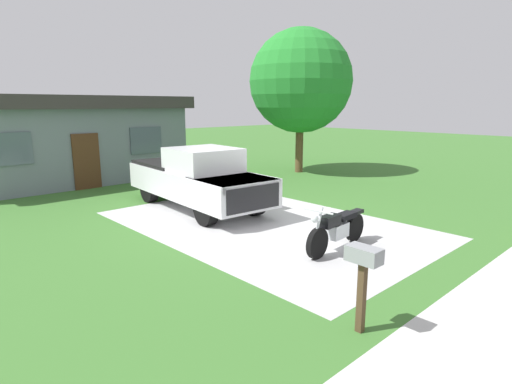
{
  "coord_description": "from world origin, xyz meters",
  "views": [
    {
      "loc": [
        -7.47,
        -7.65,
        3.16
      ],
      "look_at": [
        -0.19,
        0.14,
        0.9
      ],
      "focal_mm": 29.05,
      "sensor_mm": 36.0,
      "label": 1
    }
  ],
  "objects": [
    {
      "name": "ground_plane",
      "position": [
        0.0,
        0.0,
        0.0
      ],
      "size": [
        80.0,
        80.0,
        0.0
      ],
      "primitive_type": "plane",
      "color": "#3C702D"
    },
    {
      "name": "driveway_pad",
      "position": [
        0.0,
        0.0,
        0.0
      ],
      "size": [
        5.63,
        8.6,
        0.01
      ],
      "primitive_type": "cube",
      "color": "#B9B9B9",
      "rests_on": "ground"
    },
    {
      "name": "motorcycle",
      "position": [
        -0.19,
        -2.47,
        0.47
      ],
      "size": [
        2.21,
        0.7,
        1.09
      ],
      "color": "black",
      "rests_on": "ground"
    },
    {
      "name": "pickup_truck",
      "position": [
        -0.23,
        2.8,
        0.95
      ],
      "size": [
        2.42,
        5.75,
        1.9
      ],
      "color": "black",
      "rests_on": "ground"
    },
    {
      "name": "mailbox",
      "position": [
        -2.74,
        -4.75,
        0.98
      ],
      "size": [
        0.26,
        0.48,
        1.26
      ],
      "color": "#4C3823",
      "rests_on": "ground"
    },
    {
      "name": "shade_tree",
      "position": [
        7.39,
        5.26,
        4.2
      ],
      "size": [
        4.71,
        4.71,
        6.56
      ],
      "color": "brown",
      "rests_on": "ground"
    },
    {
      "name": "neighbor_house",
      "position": [
        -1.54,
        10.61,
        1.79
      ],
      "size": [
        9.6,
        5.6,
        3.5
      ],
      "color": "slate",
      "rests_on": "ground"
    }
  ]
}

